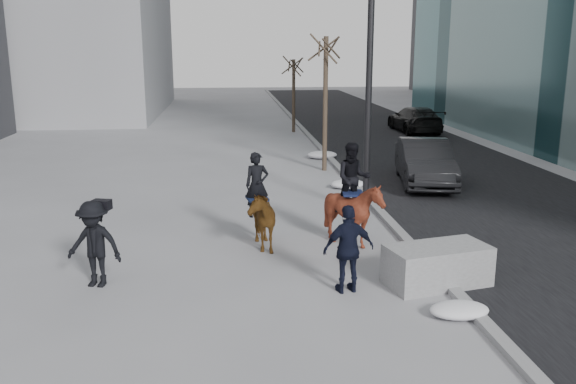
{
  "coord_description": "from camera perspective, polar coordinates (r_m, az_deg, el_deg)",
  "views": [
    {
      "loc": [
        -1.34,
        -12.09,
        4.7
      ],
      "look_at": [
        0.0,
        1.2,
        1.5
      ],
      "focal_mm": 38.0,
      "sensor_mm": 36.0,
      "label": 1
    }
  ],
  "objects": [
    {
      "name": "mounted_left",
      "position": [
        14.5,
        -2.86,
        -1.95
      ],
      "size": [
        1.06,
        1.86,
        2.28
      ],
      "color": "#533010",
      "rests_on": "ground"
    },
    {
      "name": "planter",
      "position": [
        12.7,
        13.78,
        -6.68
      ],
      "size": [
        2.21,
        1.46,
        0.81
      ],
      "primitive_type": "cube",
      "rotation": [
        0.0,
        0.0,
        0.23
      ],
      "color": "#949497",
      "rests_on": "ground"
    },
    {
      "name": "car_far",
      "position": [
        35.01,
        11.78,
        6.67
      ],
      "size": [
        2.11,
        4.98,
        1.43
      ],
      "primitive_type": "imported",
      "rotation": [
        0.0,
        0.0,
        3.16
      ],
      "color": "black",
      "rests_on": "ground"
    },
    {
      "name": "car_near",
      "position": [
        21.72,
        12.69,
        2.73
      ],
      "size": [
        2.42,
        4.91,
        1.55
      ],
      "primitive_type": "imported",
      "rotation": [
        0.0,
        0.0,
        -0.17
      ],
      "color": "black",
      "rests_on": "ground"
    },
    {
      "name": "curb",
      "position": [
        22.98,
        5.25,
        1.78
      ],
      "size": [
        0.25,
        90.0,
        0.12
      ],
      "primitive_type": "cube",
      "color": "gray",
      "rests_on": "ground"
    },
    {
      "name": "ground",
      "position": [
        13.04,
        0.53,
        -7.66
      ],
      "size": [
        120.0,
        120.0,
        0.0
      ],
      "primitive_type": "plane",
      "color": "gray",
      "rests_on": "ground"
    },
    {
      "name": "tree_far",
      "position": [
        34.25,
        0.53,
        9.34
      ],
      "size": [
        1.2,
        1.2,
        4.44
      ],
      "primitive_type": null,
      "color": "#36281F",
      "rests_on": "ground"
    },
    {
      "name": "tree_near",
      "position": [
        23.36,
        3.51,
        8.83
      ],
      "size": [
        1.2,
        1.2,
        5.63
      ],
      "primitive_type": null,
      "color": "#372D20",
      "rests_on": "ground"
    },
    {
      "name": "mounted_right",
      "position": [
        14.57,
        6.13,
        -1.3
      ],
      "size": [
        1.46,
        1.61,
        2.5
      ],
      "color": "#501B10",
      "rests_on": "ground"
    },
    {
      "name": "snow_piles",
      "position": [
        20.63,
        5.68,
        0.68
      ],
      "size": [
        1.28,
        16.55,
        0.33
      ],
      "color": "silver",
      "rests_on": "ground"
    },
    {
      "name": "camera_crew",
      "position": [
        12.72,
        -17.67,
        -4.63
      ],
      "size": [
        1.27,
        0.95,
        1.75
      ],
      "color": "black",
      "rests_on": "ground"
    },
    {
      "name": "road",
      "position": [
        24.07,
        14.64,
        1.79
      ],
      "size": [
        8.0,
        90.0,
        0.01
      ],
      "primitive_type": "cube",
      "color": "black",
      "rests_on": "ground"
    },
    {
      "name": "feeder",
      "position": [
        11.9,
        5.69,
        -5.33
      ],
      "size": [
        1.09,
        0.94,
        1.75
      ],
      "color": "black",
      "rests_on": "ground"
    },
    {
      "name": "lamppost",
      "position": [
        17.19,
        7.74,
        14.34
      ],
      "size": [
        0.25,
        0.8,
        9.09
      ],
      "color": "black",
      "rests_on": "ground"
    }
  ]
}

